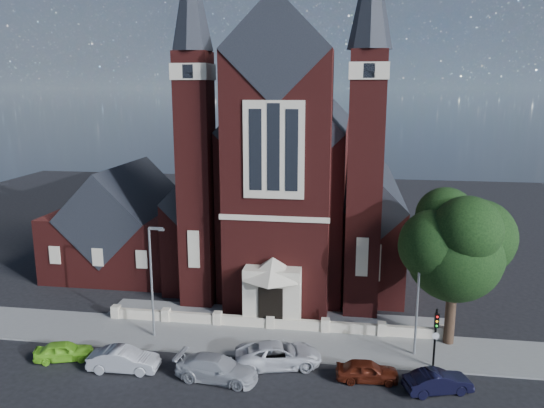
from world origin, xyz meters
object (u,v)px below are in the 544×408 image
Objects in this scene: street_tree at (458,249)px; church at (295,181)px; car_white_suv at (278,354)px; street_lamp_left at (152,276)px; car_dark_red at (367,371)px; car_silver_b at (217,368)px; traffic_signal at (436,331)px; parish_hall at (126,228)px; car_silver_a at (124,360)px; car_navy at (438,382)px; street_lamp_right at (420,290)px; car_lime_van at (64,351)px.

church is at bearing 126.17° from street_tree.
church reaches higher than car_white_suv.
street_lamp_left is 15.68m from car_dark_red.
street_tree is 17.31m from car_silver_b.
traffic_signal is at bearing -115.95° from street_tree.
traffic_signal is (11.00, -20.52, -5.60)m from church.
parish_hall reaches higher than street_lamp_left.
car_silver_b is (6.02, -0.17, 0.01)m from car_silver_a.
car_silver_b is at bearing 107.23° from car_white_suv.
street_tree is 2.67× the size of traffic_signal.
street_tree reaches higher than street_lamp_left.
car_dark_red is 0.95× the size of car_navy.
car_silver_a is 0.80× the size of car_white_suv.
traffic_signal is at bearing -98.93° from car_white_suv.
traffic_signal reaches higher than car_silver_b.
traffic_signal is at bearing -59.99° from street_lamp_right.
street_lamp_left is 19.08m from traffic_signal.
car_silver_a reaches higher than car_dark_red.
street_lamp_right reaches higher than car_silver_a.
street_lamp_right is 2.22× the size of car_lime_van.
car_lime_van is (-4.70, -3.98, -3.98)m from street_lamp_left.
parish_hall reaches higher than car_white_suv.
traffic_signal is (18.91, -1.57, -2.02)m from street_lamp_left.
car_white_suv is (-8.80, -2.63, -3.83)m from street_lamp_right.
parish_hall is 20.49m from car_silver_a.
parish_hall is 1.51× the size of street_lamp_right.
car_white_suv is at bearing -86.59° from church.
car_navy is at bearing -12.75° from street_lamp_left.
car_navy is at bearing -106.30° from street_tree.
street_tree is at bearing -23.26° from parish_hall.
car_silver_a is at bearing -162.99° from street_tree.
traffic_signal is 19.53m from car_silver_a.
street_tree reaches higher than car_silver_b.
street_tree is 10.07m from car_dark_red.
car_silver_b is (-12.26, -4.83, -3.86)m from street_lamp_right.
street_tree is 3.84m from street_lamp_right.
street_lamp_left reaches higher than car_silver_a.
parish_hall is at bearing 151.78° from street_lamp_right.
street_lamp_left is at bearing 175.24° from traffic_signal.
street_tree is 8.85m from car_navy.
car_silver_a reaches higher than car_lime_van.
car_white_suv reaches higher than car_lime_van.
church is 6.35× the size of car_white_suv.
church is 17.26m from parish_hall.
parish_hall is 1.14× the size of street_tree.
car_silver_a reaches higher than car_navy.
parish_hall is at bearing 19.41° from car_silver_a.
street_lamp_left is 8.43m from car_silver_b.
car_silver_a is at bearing -170.89° from traffic_signal.
car_lime_van is at bearing -139.77° from street_lamp_left.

